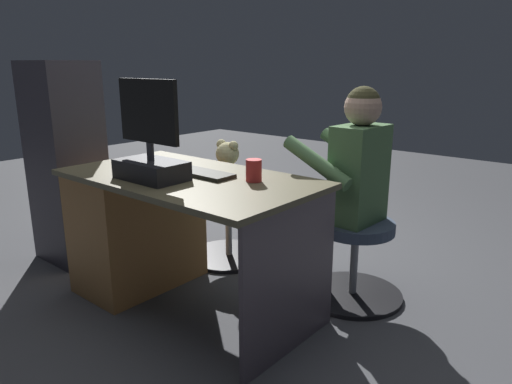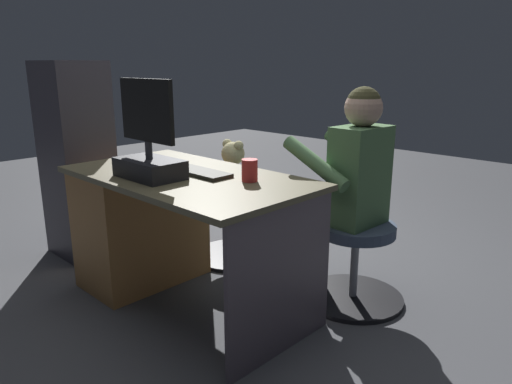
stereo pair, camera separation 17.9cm
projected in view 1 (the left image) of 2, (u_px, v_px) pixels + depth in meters
The scene contains 12 objects.
ground_plane at pixel (236, 283), 2.91m from camera, with size 10.00×10.00×0.00m, color #4A4B50.
desk at pixel (149, 224), 2.76m from camera, with size 1.38×0.76×0.74m.
monitor at pixel (150, 152), 2.35m from camera, with size 0.41×0.22×0.49m.
keyboard at pixel (198, 172), 2.48m from camera, with size 0.42×0.14×0.02m, color black.
computer_mouse at pixel (161, 162), 2.70m from camera, with size 0.06×0.10×0.04m, color #2E1F32.
cup at pixel (254, 170), 2.32m from camera, with size 0.08×0.08×0.11m, color red.
tv_remote at pixel (154, 165), 2.68m from camera, with size 0.04×0.15×0.02m, color black.
office_chair_teddy at pixel (229, 223), 3.23m from camera, with size 0.56×0.56×0.46m.
teddy_bear at pixel (229, 171), 3.15m from camera, with size 0.26×0.26×0.36m.
visitor_chair at pixel (354, 256), 2.68m from camera, with size 0.57×0.57×0.46m.
person at pixel (346, 176), 2.61m from camera, with size 0.51×0.49×1.19m.
equipment_rack at pixel (67, 164), 3.15m from camera, with size 0.44×0.36×1.32m, color #333037.
Camera 1 is at (-1.81, 1.96, 1.30)m, focal length 33.37 mm.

